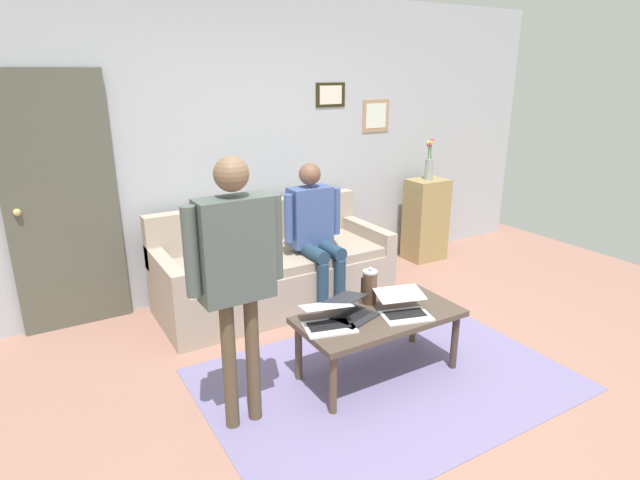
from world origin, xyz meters
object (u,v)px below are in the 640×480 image
(laptop_left, at_px, (350,311))
(french_press, at_px, (370,287))
(person_standing, at_px, (236,262))
(person_seated, at_px, (315,228))
(laptop_right, at_px, (328,320))
(coffee_table, at_px, (379,321))
(flower_vase, at_px, (429,166))
(interior_door, at_px, (62,205))
(couch, at_px, (273,271))
(laptop_center, at_px, (404,308))
(side_shelf, at_px, (426,220))

(laptop_left, distance_m, french_press, 0.28)
(person_standing, bearing_deg, person_seated, -134.70)
(laptop_right, bearing_deg, coffee_table, 175.44)
(french_press, height_order, flower_vase, flower_vase)
(interior_door, distance_m, laptop_left, 2.41)
(laptop_left, relative_size, flower_vase, 0.86)
(interior_door, height_order, person_standing, interior_door)
(couch, height_order, flower_vase, flower_vase)
(laptop_left, height_order, laptop_center, laptop_center)
(coffee_table, bearing_deg, side_shelf, -138.84)
(flower_vase, bearing_deg, laptop_left, 37.25)
(french_press, bearing_deg, laptop_center, 109.70)
(couch, xyz_separation_m, flower_vase, (-1.98, -0.21, 0.75))
(laptop_left, height_order, side_shelf, side_shelf)
(laptop_center, bearing_deg, flower_vase, -135.15)
(interior_door, height_order, french_press, interior_door)
(couch, bearing_deg, person_standing, 57.96)
(laptop_left, relative_size, person_seated, 0.30)
(laptop_center, bearing_deg, side_shelf, -135.19)
(coffee_table, relative_size, french_press, 4.13)
(laptop_center, bearing_deg, person_seated, -92.33)
(coffee_table, height_order, flower_vase, flower_vase)
(laptop_right, relative_size, flower_vase, 0.87)
(person_seated, bearing_deg, couch, -36.89)
(side_shelf, distance_m, flower_vase, 0.60)
(french_press, bearing_deg, interior_door, -44.25)
(laptop_left, xyz_separation_m, person_standing, (0.82, 0.08, 0.53))
(couch, height_order, coffee_table, couch)
(interior_door, height_order, laptop_right, interior_door)
(laptop_left, distance_m, flower_vase, 2.65)
(coffee_table, height_order, person_seated, person_seated)
(flower_vase, distance_m, person_standing, 3.32)
(side_shelf, xyz_separation_m, person_standing, (2.88, 1.65, 0.58))
(laptop_center, xyz_separation_m, flower_vase, (-1.73, -1.72, 0.56))
(person_standing, bearing_deg, side_shelf, -150.20)
(french_press, bearing_deg, person_seated, -98.22)
(interior_door, bearing_deg, person_seated, 160.29)
(interior_door, xyz_separation_m, laptop_right, (-1.31, 1.85, -0.52))
(laptop_left, distance_m, person_seated, 1.22)
(coffee_table, bearing_deg, person_standing, 0.86)
(laptop_center, relative_size, person_seated, 0.32)
(couch, relative_size, person_standing, 1.28)
(coffee_table, distance_m, side_shelf, 2.48)
(interior_door, relative_size, person_standing, 1.27)
(couch, xyz_separation_m, laptop_right, (0.28, 1.40, 0.20))
(coffee_table, height_order, laptop_left, laptop_left)
(interior_door, bearing_deg, coffee_table, 132.02)
(interior_door, bearing_deg, person_standing, 109.81)
(coffee_table, distance_m, person_seated, 1.26)
(coffee_table, distance_m, laptop_center, 0.19)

